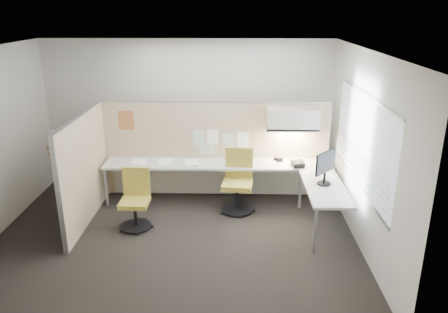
{
  "coord_description": "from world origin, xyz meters",
  "views": [
    {
      "loc": [
        0.9,
        -5.99,
        3.37
      ],
      "look_at": [
        0.73,
        0.8,
        1.02
      ],
      "focal_mm": 35.0,
      "sensor_mm": 36.0,
      "label": 1
    }
  ],
  "objects_px": {
    "chair_left": "(135,201)",
    "chair_right": "(238,183)",
    "monitor": "(325,166)",
    "phone": "(298,164)",
    "desk": "(236,173)"
  },
  "relations": [
    {
      "from": "chair_right",
      "to": "phone",
      "type": "bearing_deg",
      "value": 16.97
    },
    {
      "from": "monitor",
      "to": "phone",
      "type": "xyz_separation_m",
      "value": [
        -0.31,
        0.78,
        -0.26
      ]
    },
    {
      "from": "desk",
      "to": "phone",
      "type": "height_order",
      "value": "phone"
    },
    {
      "from": "desk",
      "to": "chair_right",
      "type": "bearing_deg",
      "value": -80.62
    },
    {
      "from": "chair_left",
      "to": "phone",
      "type": "xyz_separation_m",
      "value": [
        2.66,
        0.83,
        0.34
      ]
    },
    {
      "from": "chair_left",
      "to": "chair_right",
      "type": "xyz_separation_m",
      "value": [
        1.63,
        0.65,
        0.05
      ]
    },
    {
      "from": "chair_left",
      "to": "chair_right",
      "type": "distance_m",
      "value": 1.75
    },
    {
      "from": "chair_right",
      "to": "phone",
      "type": "height_order",
      "value": "chair_right"
    },
    {
      "from": "monitor",
      "to": "phone",
      "type": "relative_size",
      "value": 2.2
    },
    {
      "from": "chair_left",
      "to": "phone",
      "type": "bearing_deg",
      "value": 17.71
    },
    {
      "from": "phone",
      "to": "monitor",
      "type": "bearing_deg",
      "value": -80.49
    },
    {
      "from": "monitor",
      "to": "phone",
      "type": "bearing_deg",
      "value": 64.59
    },
    {
      "from": "desk",
      "to": "chair_right",
      "type": "relative_size",
      "value": 3.77
    },
    {
      "from": "chair_left",
      "to": "chair_right",
      "type": "bearing_deg",
      "value": 22.12
    },
    {
      "from": "chair_left",
      "to": "monitor",
      "type": "bearing_deg",
      "value": 1.38
    }
  ]
}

